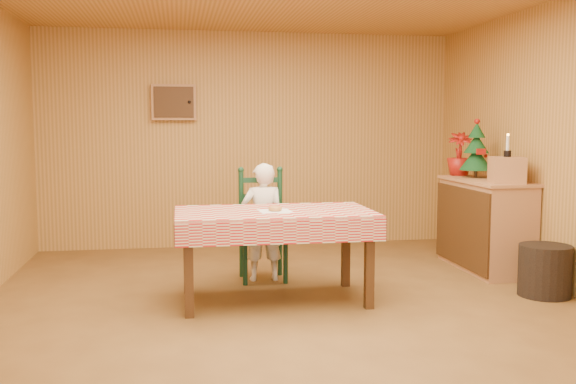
{
  "coord_description": "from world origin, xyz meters",
  "views": [
    {
      "loc": [
        -0.86,
        -4.81,
        1.48
      ],
      "look_at": [
        0.0,
        0.2,
        0.95
      ],
      "focal_mm": 40.0,
      "sensor_mm": 36.0,
      "label": 1
    }
  ],
  "objects_px": {
    "ladder_chair": "(262,227)",
    "storage_bin": "(545,271)",
    "christmas_tree": "(476,151)",
    "crate": "(507,170)",
    "dining_table": "(274,220)",
    "seated_child": "(263,222)",
    "shelf_unit": "(484,224)"
  },
  "relations": [
    {
      "from": "shelf_unit",
      "to": "seated_child",
      "type": "bearing_deg",
      "value": -178.12
    },
    {
      "from": "christmas_tree",
      "to": "shelf_unit",
      "type": "bearing_deg",
      "value": -91.98
    },
    {
      "from": "dining_table",
      "to": "ladder_chair",
      "type": "height_order",
      "value": "ladder_chair"
    },
    {
      "from": "ladder_chair",
      "to": "seated_child",
      "type": "height_order",
      "value": "seated_child"
    },
    {
      "from": "ladder_chair",
      "to": "crate",
      "type": "bearing_deg",
      "value": -9.37
    },
    {
      "from": "seated_child",
      "to": "storage_bin",
      "type": "relative_size",
      "value": 2.52
    },
    {
      "from": "crate",
      "to": "ladder_chair",
      "type": "bearing_deg",
      "value": 170.63
    },
    {
      "from": "seated_child",
      "to": "shelf_unit",
      "type": "bearing_deg",
      "value": -178.12
    },
    {
      "from": "ladder_chair",
      "to": "storage_bin",
      "type": "xyz_separation_m",
      "value": [
        2.34,
        -1.04,
        -0.28
      ]
    },
    {
      "from": "dining_table",
      "to": "christmas_tree",
      "type": "bearing_deg",
      "value": 24.56
    },
    {
      "from": "crate",
      "to": "shelf_unit",
      "type": "bearing_deg",
      "value": 91.23
    },
    {
      "from": "christmas_tree",
      "to": "storage_bin",
      "type": "distance_m",
      "value": 1.64
    },
    {
      "from": "ladder_chair",
      "to": "crate",
      "type": "relative_size",
      "value": 3.6
    },
    {
      "from": "dining_table",
      "to": "ladder_chair",
      "type": "relative_size",
      "value": 1.53
    },
    {
      "from": "christmas_tree",
      "to": "storage_bin",
      "type": "xyz_separation_m",
      "value": [
        0.03,
        -1.31,
        -0.99
      ]
    },
    {
      "from": "ladder_chair",
      "to": "christmas_tree",
      "type": "relative_size",
      "value": 1.74
    },
    {
      "from": "ladder_chair",
      "to": "christmas_tree",
      "type": "xyz_separation_m",
      "value": [
        2.31,
        0.27,
        0.71
      ]
    },
    {
      "from": "dining_table",
      "to": "seated_child",
      "type": "xyz_separation_m",
      "value": [
        0.0,
        0.73,
        -0.13
      ]
    },
    {
      "from": "seated_child",
      "to": "shelf_unit",
      "type": "distance_m",
      "value": 2.3
    },
    {
      "from": "storage_bin",
      "to": "ladder_chair",
      "type": "bearing_deg",
      "value": 156.07
    },
    {
      "from": "storage_bin",
      "to": "seated_child",
      "type": "bearing_deg",
      "value": 157.24
    },
    {
      "from": "seated_child",
      "to": "crate",
      "type": "relative_size",
      "value": 3.75
    },
    {
      "from": "crate",
      "to": "christmas_tree",
      "type": "relative_size",
      "value": 0.48
    },
    {
      "from": "christmas_tree",
      "to": "dining_table",
      "type": "bearing_deg",
      "value": -155.44
    },
    {
      "from": "dining_table",
      "to": "ladder_chair",
      "type": "distance_m",
      "value": 0.81
    },
    {
      "from": "shelf_unit",
      "to": "christmas_tree",
      "type": "relative_size",
      "value": 2.0
    },
    {
      "from": "seated_child",
      "to": "shelf_unit",
      "type": "relative_size",
      "value": 0.91
    },
    {
      "from": "christmas_tree",
      "to": "crate",
      "type": "bearing_deg",
      "value": -90.0
    },
    {
      "from": "shelf_unit",
      "to": "crate",
      "type": "distance_m",
      "value": 0.71
    },
    {
      "from": "crate",
      "to": "dining_table",
      "type": "bearing_deg",
      "value": -170.04
    },
    {
      "from": "ladder_chair",
      "to": "storage_bin",
      "type": "height_order",
      "value": "ladder_chair"
    },
    {
      "from": "dining_table",
      "to": "christmas_tree",
      "type": "relative_size",
      "value": 2.67
    }
  ]
}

